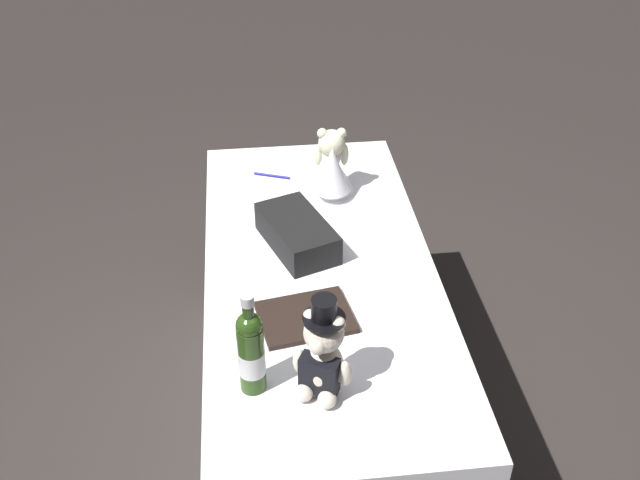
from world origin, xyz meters
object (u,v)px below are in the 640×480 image
object	(u,v)px
gift_case_black	(297,233)
teddy_bear_bride	(332,167)
champagne_bottle	(251,351)
signing_pen	(273,176)
teddy_bear_groom	(323,355)
guestbook	(306,317)

from	to	relation	value
gift_case_black	teddy_bear_bride	bearing A→B (deg)	154.21
champagne_bottle	signing_pen	xyz separation A→B (m)	(-1.05, 0.12, -0.12)
champagne_bottle	gift_case_black	size ratio (longest dim) A/B	0.86
teddy_bear_groom	gift_case_black	xyz separation A→B (m)	(-0.63, -0.01, -0.07)
teddy_bear_groom	champagne_bottle	size ratio (longest dim) A/B	0.96
champagne_bottle	guestbook	bearing A→B (deg)	146.78
champagne_bottle	signing_pen	bearing A→B (deg)	173.66
teddy_bear_bride	champagne_bottle	bearing A→B (deg)	-19.17
champagne_bottle	guestbook	xyz separation A→B (m)	(-0.24, 0.16, -0.12)
teddy_bear_bride	champagne_bottle	xyz separation A→B (m)	(0.92, -0.32, 0.02)
teddy_bear_groom	signing_pen	distance (m)	1.08
guestbook	teddy_bear_bride	bearing A→B (deg)	156.75
teddy_bear_groom	teddy_bear_bride	distance (m)	0.95
teddy_bear_bride	guestbook	xyz separation A→B (m)	(0.67, -0.16, -0.10)
teddy_bear_bride	signing_pen	distance (m)	0.26
teddy_bear_groom	guestbook	bearing A→B (deg)	-176.44
champagne_bottle	gift_case_black	world-z (taller)	champagne_bottle
teddy_bear_groom	guestbook	xyz separation A→B (m)	(-0.27, -0.02, -0.11)
gift_case_black	teddy_bear_groom	bearing A→B (deg)	0.78
guestbook	teddy_bear_groom	bearing A→B (deg)	-6.33
teddy_bear_bride	champagne_bottle	world-z (taller)	champagne_bottle
signing_pen	guestbook	size ratio (longest dim) A/B	0.53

